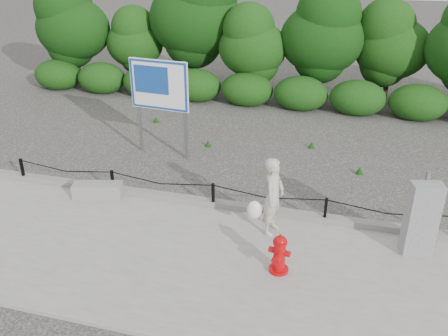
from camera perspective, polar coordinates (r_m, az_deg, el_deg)
name	(u,v)px	position (r m, az deg, el deg)	size (l,w,h in m)	color
ground	(213,210)	(10.90, -1.30, -5.06)	(90.00, 90.00, 0.00)	#2D2B28
sidewalk	(184,260)	(9.31, -4.86, -10.94)	(14.00, 4.00, 0.08)	gray
curb	(214,203)	(10.87, -1.23, -4.25)	(14.00, 0.22, 0.14)	slate
chain_barrier	(213,192)	(10.68, -1.32, -2.95)	(10.06, 0.06, 0.60)	black
treeline	(277,32)	(18.44, 6.39, 15.99)	(20.18, 3.73, 5.01)	black
fire_hydrant	(279,254)	(8.77, 6.67, -10.27)	(0.43, 0.45, 0.78)	#BD070B
pedestrian	(272,197)	(9.64, 5.81, -3.51)	(0.76, 0.68, 1.67)	#B8B09E
concrete_block	(98,190)	(11.55, -14.93, -2.62)	(1.13, 0.40, 0.36)	gray
utility_cabinet	(421,219)	(9.74, 22.64, -5.68)	(0.63, 0.47, 1.65)	#98989B
advertising_sign	(159,89)	(13.09, -7.81, 9.34)	(1.71, 0.28, 2.74)	slate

